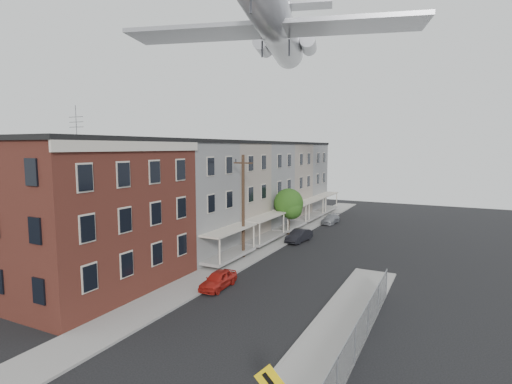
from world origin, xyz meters
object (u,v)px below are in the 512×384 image
street_tree (289,205)px  car_mid (299,236)px  utility_pole (243,205)px  airplane (275,24)px  car_far (331,219)px  car_near (218,280)px

street_tree → car_mid: 4.00m
utility_pole → airplane: airplane is taller
airplane → car_far: bearing=87.2°
street_tree → car_far: (2.06, 9.00, -2.89)m
car_near → car_far: size_ratio=0.90×
utility_pole → airplane: size_ratio=0.32×
car_near → airplane: airplane is taller
utility_pole → street_tree: 10.00m
car_far → airplane: size_ratio=0.14×
car_near → airplane: (-0.38, 10.30, 19.64)m
street_tree → car_near: bearing=-84.5°
street_tree → car_mid: bearing=-47.4°
car_mid → car_far: car_mid is taller
street_tree → airplane: 18.23m
utility_pole → car_far: utility_pole is taller
car_far → airplane: airplane is taller
utility_pole → car_far: size_ratio=2.32×
car_mid → airplane: (-0.64, -4.89, 19.60)m
car_mid → utility_pole: bearing=-99.1°
street_tree → airplane: bearing=-79.5°
car_mid → airplane: airplane is taller
utility_pole → car_mid: 9.09m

